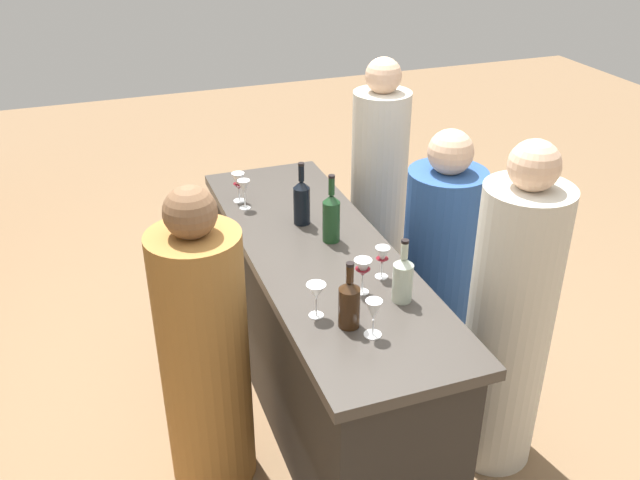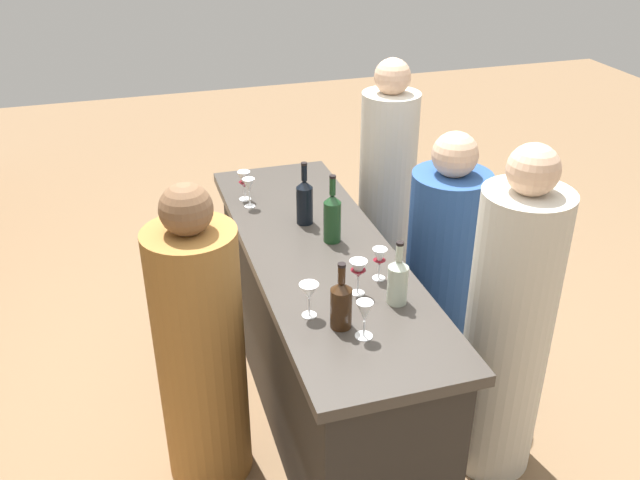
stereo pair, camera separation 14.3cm
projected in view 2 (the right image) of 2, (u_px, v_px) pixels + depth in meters
ground_plane at (320, 409)px, 3.65m from camera, size 12.00×12.00×0.00m
bar_counter at (320, 334)px, 3.42m from camera, size 2.07×0.65×0.96m
wine_bottle_leftmost_amber_brown at (341, 303)px, 2.61m from camera, size 0.08×0.08×0.28m
wine_bottle_second_left_clear_pale at (398, 280)px, 2.76m from camera, size 0.08×0.08×0.28m
wine_bottle_center_olive_green at (332, 217)px, 3.21m from camera, size 0.08×0.08×0.33m
wine_bottle_second_right_near_black at (305, 200)px, 3.38m from camera, size 0.08×0.08×0.32m
wine_glass_near_left at (380, 259)px, 2.92m from camera, size 0.06×0.06×0.15m
wine_glass_near_center at (358, 271)px, 2.81m from camera, size 0.07×0.07×0.16m
wine_glass_near_right at (365, 313)px, 2.56m from camera, size 0.07×0.07×0.15m
wine_glass_far_left at (309, 292)px, 2.67m from camera, size 0.08×0.08×0.15m
wine_glass_far_center at (249, 186)px, 3.54m from camera, size 0.06×0.06×0.16m
wine_glass_far_right at (244, 181)px, 3.62m from camera, size 0.07×0.07×0.16m
person_left_guest at (443, 275)px, 3.60m from camera, size 0.46×0.46×1.43m
person_center_guest at (386, 204)px, 4.10m from camera, size 0.41×0.41×1.62m
person_right_guest at (508, 331)px, 3.02m from camera, size 0.43×0.43×1.60m
person_server_behind at (201, 353)px, 3.00m from camera, size 0.50×0.50×1.46m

